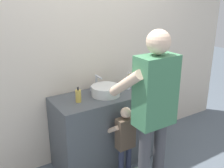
# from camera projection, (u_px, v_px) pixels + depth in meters

# --- Properties ---
(back_wall) EXTENTS (4.40, 0.08, 2.70)m
(back_wall) POSITION_uv_depth(u_px,v_px,m) (90.00, 46.00, 3.05)
(back_wall) COLOR beige
(back_wall) RESTS_ON ground
(vanity_cabinet) EXTENTS (1.18, 0.54, 0.85)m
(vanity_cabinet) POSITION_uv_depth(u_px,v_px,m) (105.00, 128.00, 3.10)
(vanity_cabinet) COLOR #4C5156
(vanity_cabinet) RESTS_ON ground
(sink_basin) EXTENTS (0.32, 0.32, 0.11)m
(sink_basin) POSITION_uv_depth(u_px,v_px,m) (106.00, 90.00, 2.92)
(sink_basin) COLOR silver
(sink_basin) RESTS_ON vanity_cabinet
(faucet) EXTENTS (0.18, 0.14, 0.18)m
(faucet) POSITION_uv_depth(u_px,v_px,m) (97.00, 83.00, 3.07)
(faucet) COLOR #B7BABF
(faucet) RESTS_ON vanity_cabinet
(toothbrush_cup) EXTENTS (0.07, 0.07, 0.21)m
(toothbrush_cup) POSITION_uv_depth(u_px,v_px,m) (127.00, 84.00, 3.12)
(toothbrush_cup) COLOR silver
(toothbrush_cup) RESTS_ON vanity_cabinet
(soap_bottle) EXTENTS (0.06, 0.06, 0.17)m
(soap_bottle) POSITION_uv_depth(u_px,v_px,m) (78.00, 96.00, 2.74)
(soap_bottle) COLOR gold
(soap_bottle) RESTS_ON vanity_cabinet
(child_toddler) EXTENTS (0.26, 0.26, 0.85)m
(child_toddler) POSITION_uv_depth(u_px,v_px,m) (125.00, 137.00, 2.75)
(child_toddler) COLOR #2D334C
(child_toddler) RESTS_ON ground
(adult_parent) EXTENTS (0.51, 0.54, 1.65)m
(adult_parent) POSITION_uv_depth(u_px,v_px,m) (154.00, 101.00, 2.43)
(adult_parent) COLOR #47474C
(adult_parent) RESTS_ON ground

